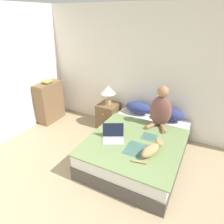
% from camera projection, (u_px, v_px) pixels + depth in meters
% --- Properties ---
extents(wall_back, '(6.01, 0.05, 2.55)m').
position_uv_depth(wall_back, '(158.00, 74.00, 3.92)').
color(wall_back, white).
rests_on(wall_back, ground_plane).
extents(bed, '(1.51, 1.97, 0.47)m').
position_uv_depth(bed, '(138.00, 147.00, 3.52)').
color(bed, '#4C4742').
rests_on(bed, ground_plane).
extents(pillow_near, '(0.54, 0.29, 0.24)m').
position_uv_depth(pillow_near, '(138.00, 108.00, 4.15)').
color(pillow_near, navy).
rests_on(pillow_near, bed).
extents(pillow_far, '(0.54, 0.29, 0.24)m').
position_uv_depth(pillow_far, '(170.00, 114.00, 3.87)').
color(pillow_far, navy).
rests_on(pillow_far, bed).
extents(person_sitting, '(0.39, 0.38, 0.77)m').
position_uv_depth(person_sitting, '(161.00, 109.00, 3.59)').
color(person_sitting, brown).
rests_on(person_sitting, bed).
extents(cat_tabby, '(0.31, 0.54, 0.18)m').
position_uv_depth(cat_tabby, '(152.00, 149.00, 2.94)').
color(cat_tabby, tan).
rests_on(cat_tabby, bed).
extents(laptop_open, '(0.44, 0.42, 0.25)m').
position_uv_depth(laptop_open, '(113.00, 137.00, 3.28)').
color(laptop_open, '#B7B7BC').
rests_on(laptop_open, bed).
extents(nightstand, '(0.42, 0.45, 0.55)m').
position_uv_depth(nightstand, '(108.00, 115.00, 4.54)').
color(nightstand, brown).
rests_on(nightstand, ground_plane).
extents(table_lamp, '(0.33, 0.33, 0.43)m').
position_uv_depth(table_lamp, '(108.00, 91.00, 4.27)').
color(table_lamp, tan).
rests_on(table_lamp, nightstand).
extents(bookshelf, '(0.29, 0.65, 0.94)m').
position_uv_depth(bookshelf, '(50.00, 102.00, 4.72)').
color(bookshelf, brown).
rests_on(bookshelf, ground_plane).
extents(book_stack_top, '(0.18, 0.21, 0.06)m').
position_uv_depth(book_stack_top, '(47.00, 82.00, 4.50)').
color(book_stack_top, '#334C8E').
rests_on(book_stack_top, bookshelf).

